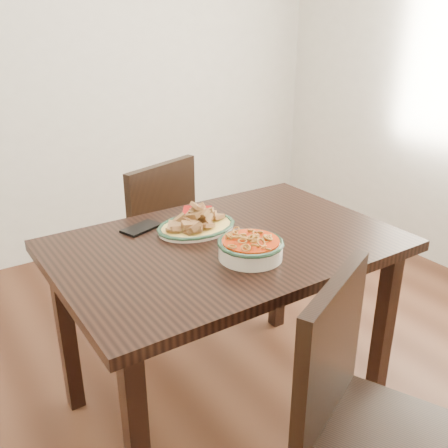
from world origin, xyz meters
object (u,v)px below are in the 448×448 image
chair_near (362,415)px  noodle_bowl (251,246)px  dining_table (227,263)px  fish_plate (196,219)px  chair_far (149,236)px  smartphone (141,228)px

chair_near → noodle_bowl: 0.63m
dining_table → fish_plate: size_ratio=4.03×
chair_far → chair_near: same height
dining_table → chair_far: chair_far is taller
chair_near → chair_far: bearing=63.6°
noodle_bowl → dining_table: bearing=86.3°
noodle_bowl → smartphone: (-0.21, 0.43, -0.04)m
smartphone → chair_far: bearing=43.7°
dining_table → chair_near: 0.73m
chair_far → noodle_bowl: 0.92m
noodle_bowl → chair_far: bearing=88.6°
chair_near → fish_plate: bearing=66.1°
chair_far → noodle_bowl: chair_far is taller
chair_far → chair_near: 1.43m
fish_plate → noodle_bowl: size_ratio=1.34×
fish_plate → dining_table: bearing=-74.9°
dining_table → smartphone: size_ratio=8.21×
chair_far → fish_plate: 0.64m
chair_far → noodle_bowl: (-0.02, -0.87, 0.29)m
chair_far → fish_plate: size_ratio=2.87×
chair_near → smartphone: bearing=76.1°
chair_near → smartphone: 1.04m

